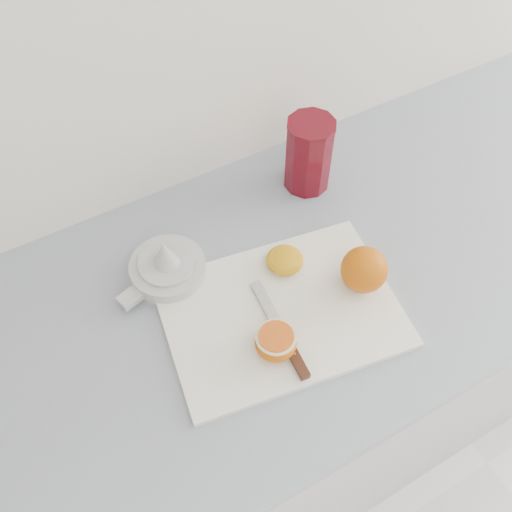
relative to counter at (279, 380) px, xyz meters
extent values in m
cube|color=silver|center=(0.00, 0.00, -0.02)|extent=(2.51, 0.60, 0.86)
cube|color=#939BA6|center=(0.00, 0.00, 0.43)|extent=(2.58, 0.64, 0.03)
cube|color=white|center=(-0.05, -0.06, 0.45)|extent=(0.43, 0.34, 0.01)
sphere|color=#C75211|center=(0.10, -0.08, 0.50)|extent=(0.08, 0.08, 0.08)
ellipsoid|color=#C75211|center=(-0.09, -0.12, 0.47)|extent=(0.07, 0.07, 0.04)
cylinder|color=#F0EAAD|center=(-0.09, -0.12, 0.49)|extent=(0.07, 0.07, 0.00)
cylinder|color=orange|center=(-0.09, -0.12, 0.50)|extent=(0.06, 0.06, 0.00)
ellipsoid|color=#CC8F0F|center=(0.00, 0.01, 0.47)|extent=(0.07, 0.07, 0.03)
cylinder|color=gold|center=(0.00, 0.01, 0.48)|extent=(0.05, 0.05, 0.00)
cube|color=#402013|center=(-0.08, -0.15, 0.46)|extent=(0.02, 0.09, 0.01)
cube|color=#B7B7BC|center=(-0.07, -0.05, 0.46)|extent=(0.03, 0.11, 0.00)
cylinder|color=#B7B7BC|center=(-0.08, -0.15, 0.46)|extent=(0.00, 0.00, 0.01)
cylinder|color=silver|center=(-0.18, 0.10, 0.46)|extent=(0.13, 0.13, 0.03)
cylinder|color=silver|center=(-0.18, 0.10, 0.48)|extent=(0.10, 0.10, 0.01)
cone|color=silver|center=(-0.18, 0.10, 0.51)|extent=(0.05, 0.05, 0.05)
cube|color=silver|center=(-0.26, 0.08, 0.46)|extent=(0.05, 0.04, 0.01)
ellipsoid|color=#D0651E|center=(-0.17, 0.10, 0.49)|extent=(0.01, 0.01, 0.00)
ellipsoid|color=#D0651E|center=(-0.20, 0.11, 0.49)|extent=(0.01, 0.01, 0.00)
ellipsoid|color=#D0651E|center=(-0.18, 0.09, 0.49)|extent=(0.01, 0.01, 0.00)
ellipsoid|color=#D0651E|center=(-0.17, 0.12, 0.49)|extent=(0.01, 0.01, 0.00)
cylinder|color=#610914|center=(0.15, 0.18, 0.52)|extent=(0.09, 0.09, 0.15)
cylinder|color=orange|center=(0.15, 0.18, 0.46)|extent=(0.08, 0.08, 0.03)
cylinder|color=#610914|center=(0.15, 0.18, 0.59)|extent=(0.09, 0.09, 0.00)
camera|label=1|loc=(-0.33, -0.48, 1.28)|focal=40.00mm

